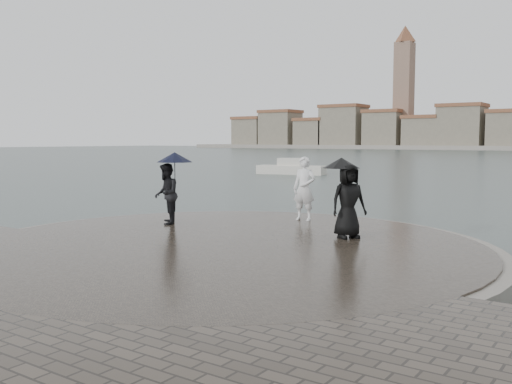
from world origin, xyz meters
The scene contains 7 objects.
ground centered at (0.00, 0.00, 0.00)m, with size 400.00×400.00×0.00m, color #2B3835.
kerb_ring centered at (0.00, 3.50, 0.16)m, with size 12.50×12.50×0.32m, color gray.
quay_tip centered at (0.00, 3.50, 0.18)m, with size 11.90×11.90×0.36m, color #2D261E.
statue centered at (-0.37, 7.83, 1.31)m, with size 0.69×0.45×1.89m, color white.
visitor_left centered at (-3.11, 4.93, 1.47)m, with size 1.28×1.14×2.04m.
visitor_right centered at (2.00, 5.80, 1.44)m, with size 1.21×1.09×1.95m.
boats centered at (-7.24, 41.96, 0.38)m, with size 21.06×23.26×1.50m.
Camera 1 is at (8.07, -6.78, 2.74)m, focal length 40.00 mm.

